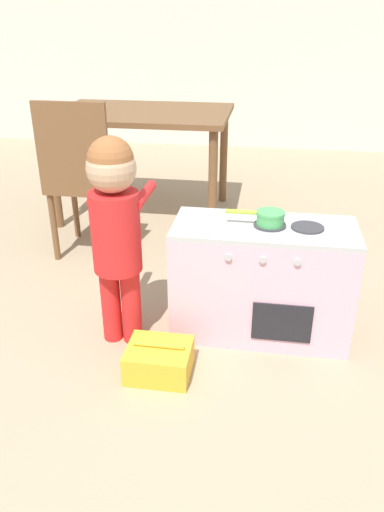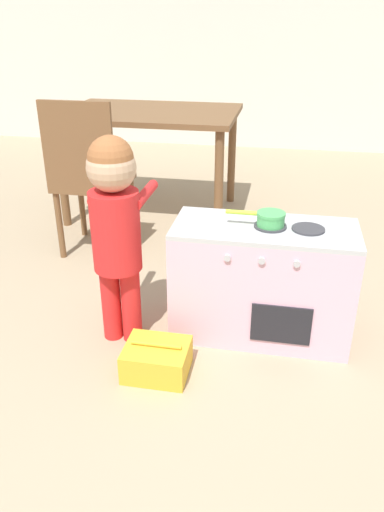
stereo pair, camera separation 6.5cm
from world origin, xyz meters
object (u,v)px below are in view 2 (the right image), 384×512
(toy_basket, at_px, (157,359))
(toy_pot, at_px, (270,218))
(dining_table, at_px, (151,125))
(play_kitchen, at_px, (262,281))
(child_figure, at_px, (115,217))
(dining_chair_near, at_px, (89,176))

(toy_basket, bearing_deg, toy_pot, 42.97)
(toy_basket, height_order, dining_table, dining_table)
(play_kitchen, xyz_separation_m, dining_table, (-0.86, 1.37, 0.37))
(child_figure, distance_m, toy_basket, 0.60)
(dining_table, bearing_deg, play_kitchen, -57.91)
(toy_basket, xyz_separation_m, dining_table, (-0.47, 1.74, 0.57))
(child_figure, height_order, toy_basket, child_figure)
(toy_pot, xyz_separation_m, toy_basket, (-0.40, -0.37, -0.50))
(play_kitchen, height_order, dining_chair_near, dining_chair_near)
(dining_table, distance_m, dining_chair_near, 0.76)
(toy_basket, bearing_deg, child_figure, 134.63)
(play_kitchen, bearing_deg, child_figure, -165.32)
(play_kitchen, height_order, dining_table, dining_table)
(dining_chair_near, bearing_deg, child_figure, -61.43)
(play_kitchen, bearing_deg, dining_table, 122.09)
(toy_pot, relative_size, child_figure, 0.27)
(play_kitchen, distance_m, dining_chair_near, 1.23)
(play_kitchen, xyz_separation_m, dining_chair_near, (-1.03, 0.65, 0.22))
(toy_pot, distance_m, child_figure, 0.63)
(toy_pot, bearing_deg, play_kitchen, -177.94)
(play_kitchen, height_order, toy_pot, toy_pot)
(toy_pot, xyz_separation_m, dining_chair_near, (-1.04, 0.64, -0.08))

